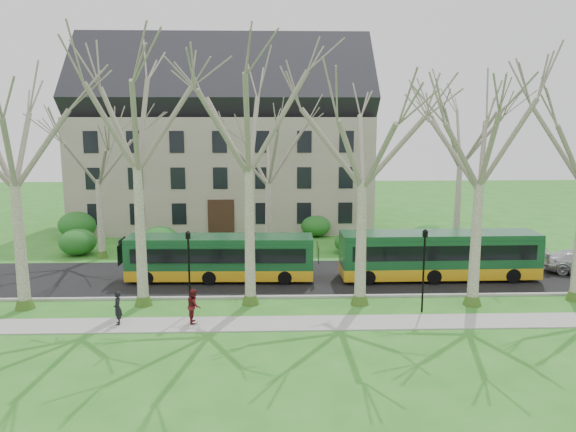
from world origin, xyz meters
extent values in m
plane|color=#297020|center=(0.00, 0.00, 0.00)|extent=(120.00, 120.00, 0.00)
cube|color=gray|center=(0.00, -2.50, 0.03)|extent=(70.00, 2.00, 0.06)
cube|color=black|center=(0.00, 5.50, 0.03)|extent=(80.00, 8.00, 0.06)
cube|color=#A5A39E|center=(0.00, 1.50, 0.07)|extent=(80.00, 0.25, 0.14)
cube|color=gray|center=(-6.00, 24.00, 5.00)|extent=(26.00, 12.00, 10.00)
cylinder|color=black|center=(-6.00, -1.00, 2.00)|extent=(0.10, 0.10, 4.00)
cube|color=black|center=(-6.00, -1.00, 4.15)|extent=(0.22, 0.22, 0.30)
cylinder|color=black|center=(6.00, -1.00, 2.00)|extent=(0.10, 0.10, 4.00)
cube|color=black|center=(6.00, -1.00, 4.15)|extent=(0.22, 0.22, 0.30)
ellipsoid|color=#164E1E|center=(-16.00, 12.00, 1.00)|extent=(2.60, 2.60, 2.00)
ellipsoid|color=#164E1E|center=(-10.00, 12.00, 1.00)|extent=(2.60, 2.60, 2.00)
ellipsoid|color=#164E1E|center=(4.00, 12.00, 1.00)|extent=(2.60, 2.60, 2.00)
ellipsoid|color=#164E1E|center=(10.00, 12.00, 1.00)|extent=(2.60, 2.60, 2.00)
ellipsoid|color=#164E1E|center=(-18.00, 18.00, 1.00)|extent=(2.60, 2.60, 2.00)
ellipsoid|color=#164E1E|center=(2.00, 18.00, 1.00)|extent=(2.60, 2.60, 2.00)
imported|color=black|center=(-9.30, -2.39, 0.89)|extent=(0.56, 0.69, 1.65)
imported|color=#511217|center=(-5.63, -2.28, 0.90)|extent=(0.77, 0.92, 1.69)
camera|label=1|loc=(-1.89, -28.65, 10.00)|focal=35.00mm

